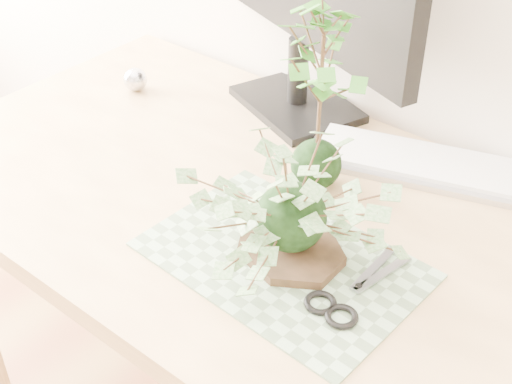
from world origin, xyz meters
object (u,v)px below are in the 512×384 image
(ivy_kokedama, at_px, (292,189))
(keyboard, at_px, (444,168))
(desk, at_px, (337,283))
(maple_kokedama, at_px, (323,49))

(ivy_kokedama, distance_m, keyboard, 0.37)
(keyboard, bearing_deg, ivy_kokedama, -120.46)
(keyboard, bearing_deg, desk, -115.11)
(ivy_kokedama, relative_size, maple_kokedama, 0.99)
(desk, relative_size, keyboard, 3.17)
(desk, xyz_separation_m, keyboard, (0.03, 0.27, 0.10))
(ivy_kokedama, bearing_deg, maple_kokedama, 113.91)
(desk, bearing_deg, maple_kokedama, 141.06)
(maple_kokedama, xyz_separation_m, keyboard, (0.15, 0.18, -0.24))
(desk, bearing_deg, keyboard, 82.94)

